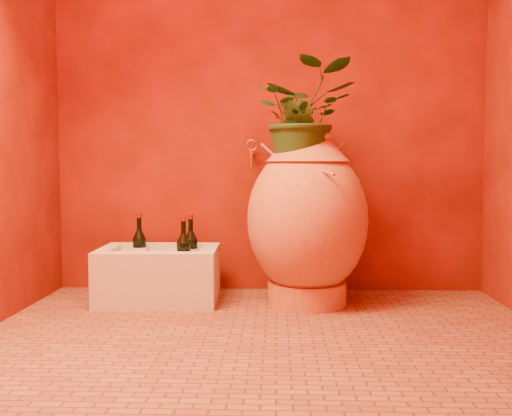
{
  "coord_description": "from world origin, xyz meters",
  "views": [
    {
      "loc": [
        0.05,
        -2.36,
        0.74
      ],
      "look_at": [
        -0.05,
        0.35,
        0.54
      ],
      "focal_mm": 40.0,
      "sensor_mm": 36.0,
      "label": 1
    }
  ],
  "objects_px": {
    "amphora": "(307,219)",
    "wall_tap": "(252,152)",
    "stone_basin": "(159,276)",
    "wine_bottle_b": "(184,254)",
    "wine_bottle_c": "(140,250)",
    "wine_bottle_a": "(191,251)"
  },
  "relations": [
    {
      "from": "stone_basin",
      "to": "wall_tap",
      "type": "xyz_separation_m",
      "value": [
        0.49,
        0.25,
        0.67
      ]
    },
    {
      "from": "amphora",
      "to": "wine_bottle_c",
      "type": "height_order",
      "value": "amphora"
    },
    {
      "from": "stone_basin",
      "to": "wine_bottle_b",
      "type": "relative_size",
      "value": 2.08
    },
    {
      "from": "amphora",
      "to": "wine_bottle_b",
      "type": "distance_m",
      "value": 0.68
    },
    {
      "from": "stone_basin",
      "to": "wine_bottle_a",
      "type": "bearing_deg",
      "value": 10.43
    },
    {
      "from": "wine_bottle_b",
      "to": "wine_bottle_c",
      "type": "height_order",
      "value": "wine_bottle_c"
    },
    {
      "from": "wine_bottle_b",
      "to": "wall_tap",
      "type": "distance_m",
      "value": 0.72
    },
    {
      "from": "wall_tap",
      "to": "stone_basin",
      "type": "bearing_deg",
      "value": -152.75
    },
    {
      "from": "amphora",
      "to": "wall_tap",
      "type": "xyz_separation_m",
      "value": [
        -0.31,
        0.27,
        0.36
      ]
    },
    {
      "from": "stone_basin",
      "to": "wine_bottle_a",
      "type": "xyz_separation_m",
      "value": [
        0.17,
        0.03,
        0.13
      ]
    },
    {
      "from": "wall_tap",
      "to": "amphora",
      "type": "bearing_deg",
      "value": -41.05
    },
    {
      "from": "wine_bottle_a",
      "to": "wine_bottle_b",
      "type": "distance_m",
      "value": 0.11
    },
    {
      "from": "amphora",
      "to": "stone_basin",
      "type": "height_order",
      "value": "amphora"
    },
    {
      "from": "wine_bottle_c",
      "to": "wall_tap",
      "type": "distance_m",
      "value": 0.84
    },
    {
      "from": "amphora",
      "to": "stone_basin",
      "type": "bearing_deg",
      "value": 178.98
    },
    {
      "from": "wine_bottle_b",
      "to": "wine_bottle_a",
      "type": "bearing_deg",
      "value": 78.87
    },
    {
      "from": "amphora",
      "to": "wall_tap",
      "type": "bearing_deg",
      "value": 138.95
    },
    {
      "from": "wall_tap",
      "to": "wine_bottle_b",
      "type": "bearing_deg",
      "value": -135.94
    },
    {
      "from": "stone_basin",
      "to": "wine_bottle_c",
      "type": "distance_m",
      "value": 0.19
    },
    {
      "from": "stone_basin",
      "to": "wine_bottle_b",
      "type": "bearing_deg",
      "value": -27.74
    },
    {
      "from": "amphora",
      "to": "wine_bottle_a",
      "type": "distance_m",
      "value": 0.66
    },
    {
      "from": "wine_bottle_b",
      "to": "wall_tap",
      "type": "height_order",
      "value": "wall_tap"
    }
  ]
}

